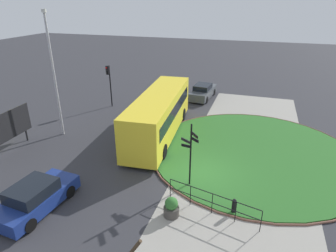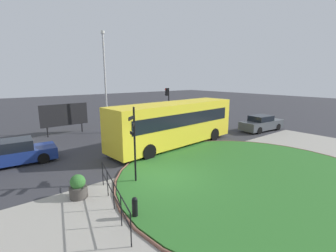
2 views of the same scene
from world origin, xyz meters
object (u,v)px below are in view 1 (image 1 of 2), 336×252
bus_yellow (159,114)px  traffic_light_near (109,77)px  bollard_foreground (234,206)px  planter_near_signpost (171,208)px  lamppost_tall (54,73)px  car_far_lane (36,197)px  car_trailing (203,92)px  billboard_left (7,127)px  signpost_directional (190,151)px

bus_yellow → traffic_light_near: bearing=50.6°
bollard_foreground → planter_near_signpost: 2.96m
traffic_light_near → lamppost_tall: bearing=6.3°
lamppost_tall → car_far_lane: bearing=-151.7°
car_trailing → planter_near_signpost: 18.01m
lamppost_tall → billboard_left: 4.69m
car_trailing → planter_near_signpost: size_ratio=4.61×
lamppost_tall → planter_near_signpost: size_ratio=8.57×
lamppost_tall → bus_yellow: bearing=-73.5°
bollard_foreground → planter_near_signpost: (-1.09, 2.76, 0.05)m
car_trailing → traffic_light_near: traffic_light_near is taller
bus_yellow → billboard_left: bearing=116.6°
signpost_directional → planter_near_signpost: (-2.63, 0.21, -1.65)m
car_far_lane → bollard_foreground: bearing=-69.4°
car_far_lane → bus_yellow: bearing=-11.9°
bollard_foreground → billboard_left: bearing=83.0°
signpost_directional → bollard_foreground: 3.43m
car_far_lane → car_trailing: 19.82m
car_far_lane → car_trailing: size_ratio=0.91×
bus_yellow → lamppost_tall: 7.86m
car_trailing → billboard_left: size_ratio=1.18×
traffic_light_near → billboard_left: traffic_light_near is taller
planter_near_signpost → bus_yellow: bearing=23.0°
bollard_foreground → bus_yellow: size_ratio=0.08×
bus_yellow → billboard_left: (-5.25, 8.71, 0.00)m
bollard_foreground → bus_yellow: bearing=41.3°
signpost_directional → car_trailing: size_ratio=0.78×
signpost_directional → billboard_left: (0.28, 12.38, -0.41)m
bollard_foreground → bus_yellow: (7.07, 6.22, 1.29)m
signpost_directional → bus_yellow: (5.53, 3.67, -0.42)m
car_trailing → lamppost_tall: (-11.78, 8.24, 4.02)m
planter_near_signpost → car_far_lane: bearing=103.4°
bollard_foreground → car_trailing: car_trailing is taller
bus_yellow → car_far_lane: 10.14m
traffic_light_near → planter_near_signpost: (-12.64, -9.91, -2.36)m
car_trailing → lamppost_tall: 14.93m
bollard_foreground → car_far_lane: bearing=105.9°
lamppost_tall → billboard_left: lamppost_tall is taller
bus_yellow → traffic_light_near: 7.93m
car_far_lane → traffic_light_near: (14.15, 3.56, 2.16)m
traffic_light_near → lamppost_tall: (-6.55, 0.53, 1.86)m
signpost_directional → traffic_light_near: size_ratio=0.95×
bollard_foreground → traffic_light_near: bearing=47.6°
billboard_left → bollard_foreground: bearing=-98.7°
planter_near_signpost → traffic_light_near: bearing=38.1°
signpost_directional → lamppost_tall: bearing=72.0°
lamppost_tall → car_trailing: bearing=-35.0°
signpost_directional → car_far_lane: signpost_directional is taller
billboard_left → lamppost_tall: bearing=-30.3°
car_far_lane → planter_near_signpost: car_far_lane is taller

